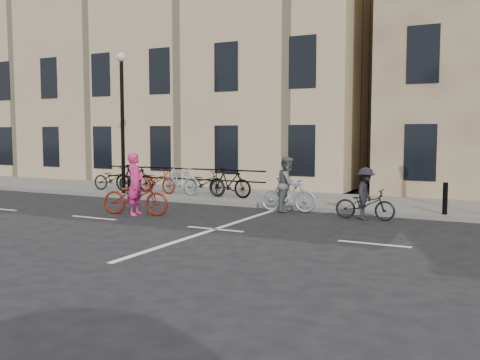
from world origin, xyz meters
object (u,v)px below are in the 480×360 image
at_px(lamp_post, 122,105).
at_px(cyclist_pink, 136,193).
at_px(cyclist_grey, 288,190).
at_px(cyclist_dark, 365,199).

bearing_deg(lamp_post, cyclist_pink, -46.49).
relative_size(cyclist_pink, cyclist_grey, 1.20).
bearing_deg(cyclist_grey, cyclist_pink, 118.79).
xyz_separation_m(lamp_post, cyclist_pink, (3.19, -3.36, -2.85)).
bearing_deg(cyclist_pink, cyclist_dark, -82.84).
relative_size(cyclist_grey, cyclist_dark, 1.08).
relative_size(cyclist_pink, cyclist_dark, 1.29).
distance_m(cyclist_pink, cyclist_grey, 4.62).
relative_size(lamp_post, cyclist_pink, 2.42).
relative_size(lamp_post, cyclist_grey, 2.91).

